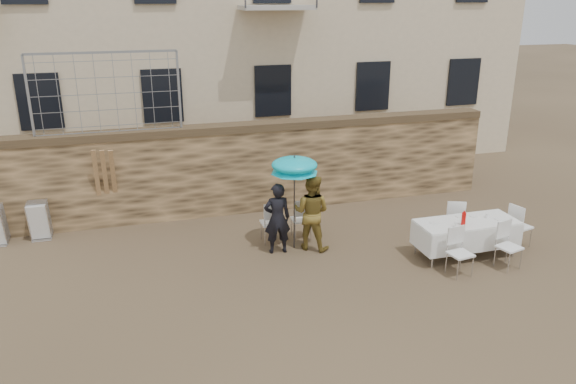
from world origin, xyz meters
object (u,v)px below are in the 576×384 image
object	(u,v)px
couple_chair_right	(301,218)
couple_chair_left	(271,222)
table_chair_front_left	(461,253)
table_chair_front_right	(509,246)
table_chair_back	(453,219)
soda_bottle	(464,219)
chair_stack_right	(40,218)
woman_dress	(311,212)
umbrella	(294,168)
man_suit	(277,218)
table_chair_side	(520,225)
banquet_table	(467,223)

from	to	relation	value
couple_chair_right	couple_chair_left	bearing A→B (deg)	2.29
table_chair_front_left	table_chair_front_right	distance (m)	1.10
table_chair_front_right	table_chair_back	world-z (taller)	same
soda_bottle	chair_stack_right	distance (m)	9.21
couple_chair_right	table_chair_back	bearing A→B (deg)	165.23
woman_dress	umbrella	world-z (taller)	umbrella
man_suit	table_chair_front_right	size ratio (longest dim) A/B	1.60
woman_dress	chair_stack_right	world-z (taller)	woman_dress
table_chair_front_right	woman_dress	bearing A→B (deg)	135.66
table_chair_side	umbrella	bearing A→B (deg)	61.15
man_suit	table_chair_back	bearing A→B (deg)	177.00
woman_dress	couple_chair_right	world-z (taller)	woman_dress
couple_chair_left	couple_chair_right	distance (m)	0.70
woman_dress	soda_bottle	xyz separation A→B (m)	(2.78, -1.39, 0.08)
man_suit	chair_stack_right	world-z (taller)	man_suit
soda_bottle	table_chair_front_right	size ratio (longest dim) A/B	0.27
man_suit	woman_dress	bearing A→B (deg)	-176.59
man_suit	chair_stack_right	distance (m)	5.41
man_suit	chair_stack_right	xyz separation A→B (m)	(-4.91, 2.26, -0.31)
soda_bottle	table_chair_front_left	distance (m)	0.84
woman_dress	table_chair_side	bearing A→B (deg)	-158.43
woman_dress	table_chair_back	world-z (taller)	woman_dress
couple_chair_left	umbrella	bearing A→B (deg)	130.97
banquet_table	soda_bottle	xyz separation A→B (m)	(-0.20, -0.15, 0.17)
table_chair_front_left	table_chair_side	bearing A→B (deg)	14.99
soda_bottle	table_chair_front_right	bearing A→B (deg)	-40.60
chair_stack_right	table_chair_front_right	bearing A→B (deg)	-24.98
man_suit	soda_bottle	world-z (taller)	man_suit
woman_dress	couple_chair_right	bearing A→B (deg)	-48.63
table_chair_back	couple_chair_right	bearing A→B (deg)	3.91
umbrella	banquet_table	distance (m)	3.75
woman_dress	table_chair_back	size ratio (longest dim) A/B	1.73
couple_chair_left	couple_chair_right	world-z (taller)	same
table_chair_front_left	table_chair_back	distance (m)	1.74
soda_bottle	chair_stack_right	xyz separation A→B (m)	(-8.44, 3.66, -0.45)
chair_stack_right	soda_bottle	bearing A→B (deg)	-23.43
umbrella	chair_stack_right	size ratio (longest dim) A/B	2.09
banquet_table	table_chair_front_right	bearing A→B (deg)	-56.31
umbrella	table_chair_front_right	size ratio (longest dim) A/B	2.00
couple_chair_left	chair_stack_right	bearing A→B (deg)	-19.92
couple_chair_left	table_chair_front_left	bearing A→B (deg)	140.27
umbrella	soda_bottle	size ratio (longest dim) A/B	7.40
couple_chair_right	table_chair_back	world-z (taller)	same
woman_dress	table_chair_side	size ratio (longest dim) A/B	1.73
soda_bottle	chair_stack_right	bearing A→B (deg)	156.57
umbrella	table_chair_front_left	xyz separation A→B (m)	(2.73, -2.09, -1.33)
banquet_table	table_chair_side	world-z (taller)	table_chair_side
banquet_table	chair_stack_right	xyz separation A→B (m)	(-8.64, 3.51, -0.27)
table_chair_back	table_chair_side	xyz separation A→B (m)	(1.20, -0.70, 0.00)
umbrella	table_chair_front_right	xyz separation A→B (m)	(3.83, -2.09, -1.33)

